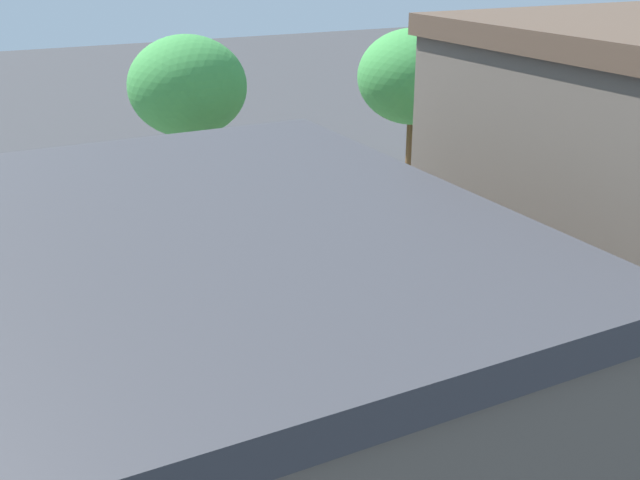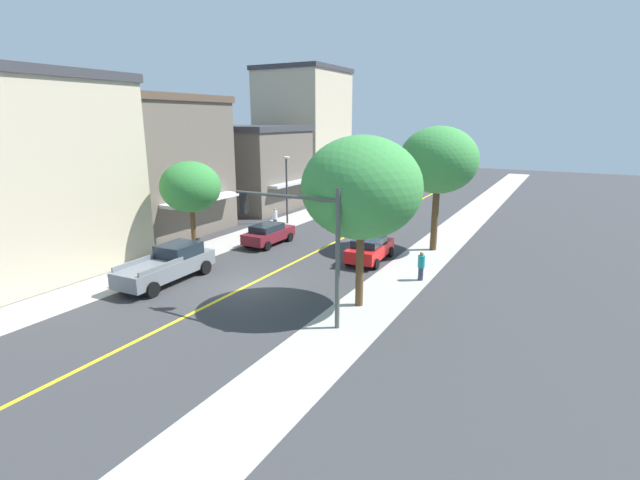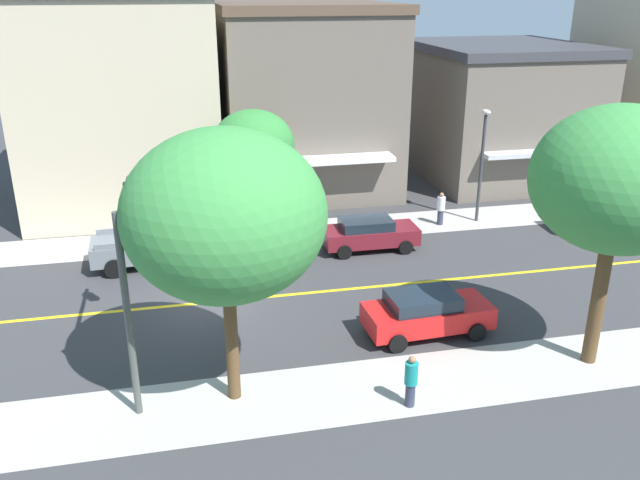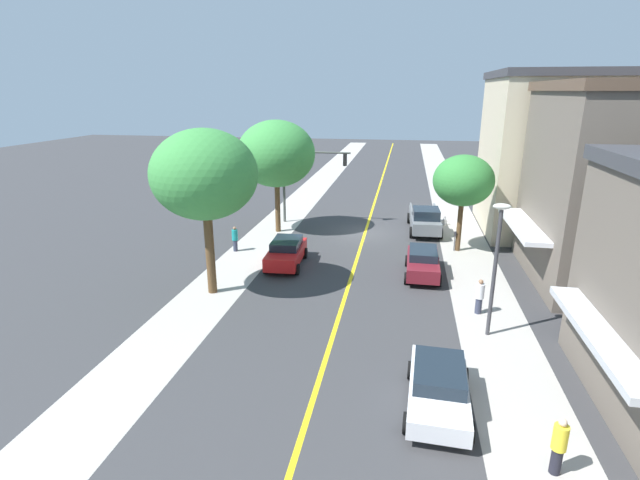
# 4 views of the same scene
# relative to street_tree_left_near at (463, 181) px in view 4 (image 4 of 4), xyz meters

# --- Properties ---
(ground_plane) EXTENTS (140.00, 140.00, 0.00)m
(ground_plane) POSITION_rel_street_tree_left_near_xyz_m (6.21, -2.74, -4.53)
(ground_plane) COLOR #38383A
(sidewalk_left) EXTENTS (3.15, 126.00, 0.01)m
(sidewalk_left) POSITION_rel_street_tree_left_near_xyz_m (-0.58, -2.74, -4.52)
(sidewalk_left) COLOR #ADA8A0
(sidewalk_left) RESTS_ON ground
(sidewalk_right) EXTENTS (3.15, 126.00, 0.01)m
(sidewalk_right) POSITION_rel_street_tree_left_near_xyz_m (13.00, -2.74, -4.52)
(sidewalk_right) COLOR #ADA8A0
(sidewalk_right) RESTS_ON ground
(road_centerline_stripe) EXTENTS (0.20, 126.00, 0.00)m
(road_centerline_stripe) POSITION_rel_street_tree_left_near_xyz_m (6.21, -2.74, -4.53)
(road_centerline_stripe) COLOR yellow
(road_centerline_stripe) RESTS_ON ground
(corner_shop_building) EXTENTS (12.27, 9.92, 11.18)m
(corner_shop_building) POSITION_rel_street_tree_left_near_xyz_m (-8.23, -6.03, 1.07)
(corner_shop_building) COLOR beige
(corner_shop_building) RESTS_ON ground
(street_tree_left_near) EXTENTS (3.72, 3.72, 6.13)m
(street_tree_left_near) POSITION_rel_street_tree_left_near_xyz_m (0.00, 0.00, 0.00)
(street_tree_left_near) COLOR brown
(street_tree_left_near) RESTS_ON ground
(street_tree_right_corner) EXTENTS (5.46, 5.46, 7.97)m
(street_tree_right_corner) POSITION_rel_street_tree_left_near_xyz_m (12.51, -2.22, 1.10)
(street_tree_right_corner) COLOR brown
(street_tree_right_corner) RESTS_ON ground
(street_tree_left_far) EXTENTS (5.10, 5.10, 8.22)m
(street_tree_left_far) POSITION_rel_street_tree_left_near_xyz_m (12.96, 9.10, 1.49)
(street_tree_left_far) COLOR brown
(street_tree_left_far) RESTS_ON ground
(fire_hydrant) EXTENTS (0.44, 0.24, 0.75)m
(fire_hydrant) POSITION_rel_street_tree_left_near_xyz_m (0.40, -6.16, -4.16)
(fire_hydrant) COLOR silver
(fire_hydrant) RESTS_ON ground
(parking_meter) EXTENTS (0.12, 0.18, 1.28)m
(parking_meter) POSITION_rel_street_tree_left_near_xyz_m (0.22, 0.13, -3.68)
(parking_meter) COLOR #4C4C51
(parking_meter) RESTS_ON ground
(traffic_light_mast) EXTENTS (5.21, 0.32, 6.00)m
(traffic_light_mast) POSITION_rel_street_tree_left_near_xyz_m (11.07, -4.94, -0.52)
(traffic_light_mast) COLOR #474C47
(traffic_light_mast) RESTS_ON ground
(street_lamp) EXTENTS (0.70, 0.36, 5.67)m
(street_lamp) POSITION_rel_street_tree_left_near_xyz_m (-0.21, 11.30, -0.96)
(street_lamp) COLOR #38383D
(street_lamp) RESTS_ON ground
(red_sedan_right_curb) EXTENTS (2.18, 4.42, 1.53)m
(red_sedan_right_curb) POSITION_rel_street_tree_left_near_xyz_m (10.20, 4.59, -3.72)
(red_sedan_right_curb) COLOR red
(red_sedan_right_curb) RESTS_ON ground
(maroon_sedan_left_curb) EXTENTS (1.96, 4.28, 1.48)m
(maroon_sedan_left_curb) POSITION_rel_street_tree_left_near_xyz_m (2.35, 4.85, -3.74)
(maroon_sedan_left_curb) COLOR maroon
(maroon_sedan_left_curb) RESTS_ON ground
(white_sedan_left_curb) EXTENTS (2.22, 4.49, 1.38)m
(white_sedan_left_curb) POSITION_rel_street_tree_left_near_xyz_m (2.15, 16.58, -3.79)
(white_sedan_left_curb) COLOR silver
(white_sedan_left_curb) RESTS_ON ground
(grey_pickup_truck) EXTENTS (2.44, 5.95, 1.90)m
(grey_pickup_truck) POSITION_rel_street_tree_left_near_xyz_m (2.00, -4.10, -3.58)
(grey_pickup_truck) COLOR slate
(grey_pickup_truck) RESTS_ON ground
(pedestrian_teal_shirt) EXTENTS (0.38, 0.38, 1.62)m
(pedestrian_teal_shirt) POSITION_rel_street_tree_left_near_xyz_m (14.04, 2.66, -3.68)
(pedestrian_teal_shirt) COLOR #33384C
(pedestrian_teal_shirt) RESTS_ON ground
(pedestrian_yellow_shirt) EXTENTS (0.39, 0.39, 1.72)m
(pedestrian_yellow_shirt) POSITION_rel_street_tree_left_near_xyz_m (-0.81, 18.98, -3.63)
(pedestrian_yellow_shirt) COLOR black
(pedestrian_yellow_shirt) RESTS_ON ground
(pedestrian_white_shirt) EXTENTS (0.40, 0.40, 1.67)m
(pedestrian_white_shirt) POSITION_rel_street_tree_left_near_xyz_m (-0.08, 9.26, -3.66)
(pedestrian_white_shirt) COLOR #33384C
(pedestrian_white_shirt) RESTS_ON ground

